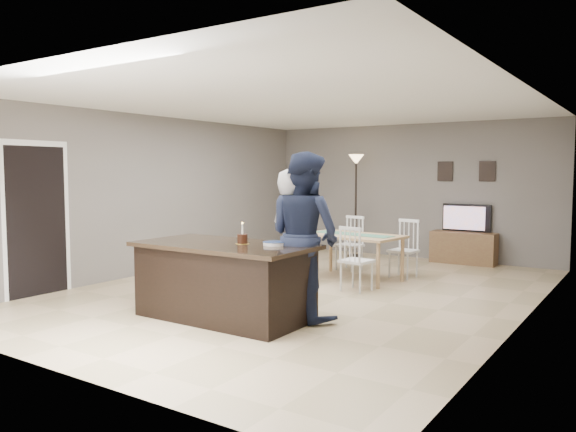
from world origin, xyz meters
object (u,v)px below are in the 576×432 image
Objects in this scene: dining_table at (353,242)px; plate_stack at (274,243)px; kitchen_island at (225,281)px; television at (465,218)px; floor_lamp at (356,178)px; woman at (292,243)px; birthday_cake at (242,239)px; man at (305,236)px; tv_console at (463,248)px.

plate_stack is at bearing -74.30° from dining_table.
kitchen_island is 3.01m from dining_table.
kitchen_island is 2.35× the size of television.
plate_stack is 5.29m from floor_lamp.
plate_stack is at bearing 103.42° from woman.
birthday_cake is at bearing 23.53° from kitchen_island.
plate_stack is at bearing 17.89° from kitchen_island.
dining_table reaches higher than plate_stack.
television is at bearing 79.83° from birthday_cake.
woman is at bearing 42.48° from kitchen_island.
man is 2.55m from dining_table.
floor_lamp is at bearing -170.36° from tv_console.
woman is 0.90× the size of man.
tv_console is at bearing 75.24° from dining_table.
man is (-0.42, -5.09, 0.13)m from television.
man is at bearing -164.81° from woman.
television is 0.46× the size of man.
television is at bearing 77.99° from kitchen_island.
floor_lamp reaches higher than birthday_cake.
woman is at bearing 88.23° from plate_stack.
man is 7.76× the size of birthday_cake.
dining_table is at bearing -61.26° from man.
plate_stack is at bearing -96.47° from tv_console.
dining_table is 0.93× the size of floor_lamp.
television is 5.13m from woman.
dining_table is at bearing -64.30° from floor_lamp.
television is 0.52× the size of woman.
television is at bearing 75.77° from dining_table.
woman is 6.96× the size of birthday_cake.
birthday_cake is (-0.40, -0.46, 0.07)m from woman.
kitchen_island is at bearing -102.16° from tv_console.
man is 7.48× the size of plate_stack.
floor_lamp reaches higher than tv_console.
man reaches higher than kitchen_island.
dining_table reaches higher than tv_console.
woman is at bearing -72.15° from floor_lamp.
woman is at bearing -96.81° from tv_console.
floor_lamp is (-1.50, 4.66, 0.73)m from woman.
man is at bearing 35.25° from kitchen_island.
kitchen_island is 1.09m from man.
plate_stack reaches higher than tv_console.
birthday_cake is at bearing -100.30° from tv_console.
birthday_cake is at bearing 79.83° from television.
birthday_cake is (-1.00, -5.55, 0.10)m from television.
dining_table is (-1.03, -2.57, 0.31)m from tv_console.
man is (-0.42, -5.02, 0.69)m from tv_console.
man reaches higher than woman.
man is (0.18, 0.00, 0.10)m from woman.
tv_console is at bearing -80.11° from man.
birthday_cake is 0.96× the size of plate_stack.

